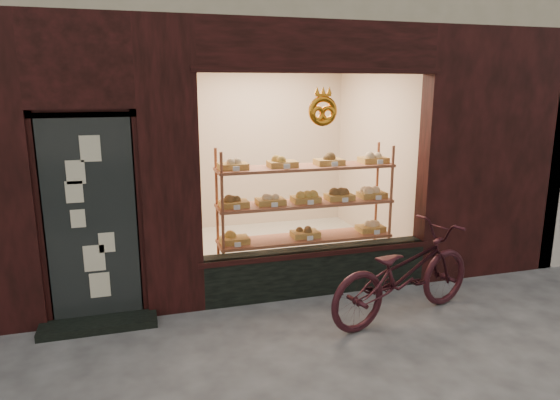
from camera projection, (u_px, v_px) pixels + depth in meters
name	position (u px, v px, depth m)	size (l,w,h in m)	color
display_shelf	(305.00, 213.00, 6.19)	(2.20, 0.45, 1.70)	brown
bicycle	(403.00, 273.00, 5.24)	(0.66, 1.90, 1.00)	black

